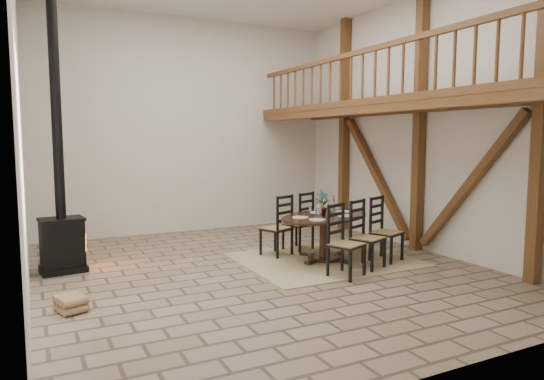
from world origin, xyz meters
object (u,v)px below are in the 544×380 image
log_basket (62,259)px  log_stack (71,304)px  dining_table (330,237)px  wood_stove (61,205)px

log_basket → log_stack: bearing=-91.1°
dining_table → log_stack: size_ratio=5.30×
log_basket → log_stack: 2.27m
dining_table → log_basket: size_ratio=5.58×
dining_table → wood_stove: 4.61m
dining_table → log_basket: dining_table is taller
dining_table → log_basket: (-4.34, 1.61, -0.27)m
dining_table → wood_stove: wood_stove is taller
wood_stove → log_stack: (-0.04, -2.07, -1.01)m
wood_stove → log_basket: size_ratio=10.71×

